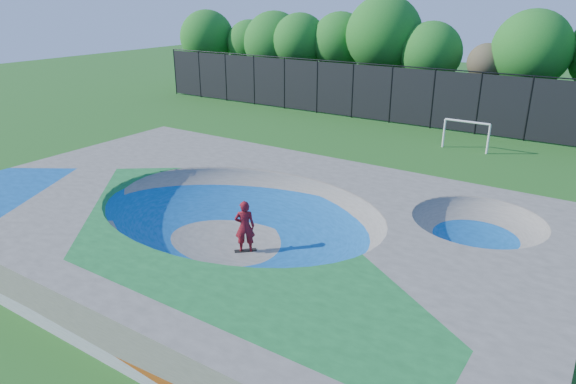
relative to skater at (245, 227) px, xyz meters
The scene contains 7 objects.
ground 1.19m from the skater, 147.71° to the left, with size 120.00×120.00×0.00m, color #1B5517.
skate_deck 0.72m from the skater, 147.71° to the left, with size 22.00×14.00×1.50m, color gray.
skater is the anchor object (origin of this frame).
skateboard 0.94m from the skater, ahead, with size 0.78×0.22×0.05m, color black.
soccer_goal 17.45m from the skater, 80.45° to the left, with size 2.67×0.12×1.76m.
fence 21.41m from the skater, 91.56° to the left, with size 48.09×0.09×4.04m.
treeline 26.63m from the skater, 87.87° to the left, with size 52.91×7.52×8.63m.
Camera 1 is at (10.77, -13.12, 8.50)m, focal length 32.00 mm.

